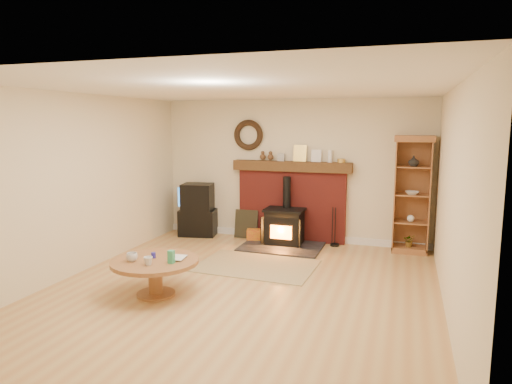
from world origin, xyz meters
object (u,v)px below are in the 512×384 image
(wood_stove, at_px, (284,228))
(curio_cabinet, at_px, (412,194))
(tv_unit, at_px, (198,211))
(coffee_table, at_px, (155,266))

(wood_stove, bearing_deg, curio_cabinet, 7.66)
(tv_unit, xyz_separation_m, curio_cabinet, (3.92, 0.09, 0.50))
(wood_stove, distance_m, coffee_table, 2.99)
(curio_cabinet, bearing_deg, wood_stove, -172.34)
(wood_stove, height_order, curio_cabinet, curio_cabinet)
(wood_stove, xyz_separation_m, coffee_table, (-0.94, -2.84, 0.06))
(tv_unit, xyz_separation_m, coffee_table, (0.85, -3.04, -0.10))
(wood_stove, bearing_deg, coffee_table, -108.30)
(curio_cabinet, relative_size, coffee_table, 1.78)
(tv_unit, bearing_deg, curio_cabinet, 1.27)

